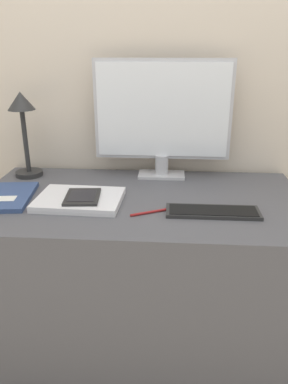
# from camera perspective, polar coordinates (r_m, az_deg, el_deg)

# --- Properties ---
(wall_back) EXTENTS (3.60, 0.05, 2.40)m
(wall_back) POSITION_cam_1_polar(r_m,az_deg,el_deg) (1.68, 0.42, 18.43)
(wall_back) COLOR beige
(wall_back) RESTS_ON ground_plane
(desk) EXTENTS (1.23, 0.67, 0.75)m
(desk) POSITION_cam_1_polar(r_m,az_deg,el_deg) (1.59, -0.56, -13.56)
(desk) COLOR #4C4C51
(desk) RESTS_ON ground_plane
(monitor) EXTENTS (0.57, 0.11, 0.49)m
(monitor) POSITION_cam_1_polar(r_m,az_deg,el_deg) (1.58, 2.84, 11.49)
(monitor) COLOR #B7B7BC
(monitor) RESTS_ON desk
(keyboard) EXTENTS (0.32, 0.11, 0.01)m
(keyboard) POSITION_cam_1_polar(r_m,az_deg,el_deg) (1.30, 10.44, -2.94)
(keyboard) COLOR #282828
(keyboard) RESTS_ON desk
(laptop) EXTENTS (0.31, 0.24, 0.02)m
(laptop) POSITION_cam_1_polar(r_m,az_deg,el_deg) (1.38, -9.79, -1.13)
(laptop) COLOR silver
(laptop) RESTS_ON desk
(ereader) EXTENTS (0.13, 0.16, 0.01)m
(ereader) POSITION_cam_1_polar(r_m,az_deg,el_deg) (1.36, -9.37, -0.71)
(ereader) COLOR black
(ereader) RESTS_ON laptop
(desk_lamp) EXTENTS (0.12, 0.12, 0.36)m
(desk_lamp) POSITION_cam_1_polar(r_m,az_deg,el_deg) (1.67, -17.96, 10.38)
(desk_lamp) COLOR #282828
(desk_lamp) RESTS_ON desk
(notebook) EXTENTS (0.21, 0.29, 0.02)m
(notebook) POSITION_cam_1_polar(r_m,az_deg,el_deg) (1.49, -20.19, -0.67)
(notebook) COLOR #334775
(notebook) RESTS_ON desk
(pen) EXTENTS (0.12, 0.07, 0.01)m
(pen) POSITION_cam_1_polar(r_m,az_deg,el_deg) (1.28, 0.69, -3.13)
(pen) COLOR maroon
(pen) RESTS_ON desk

